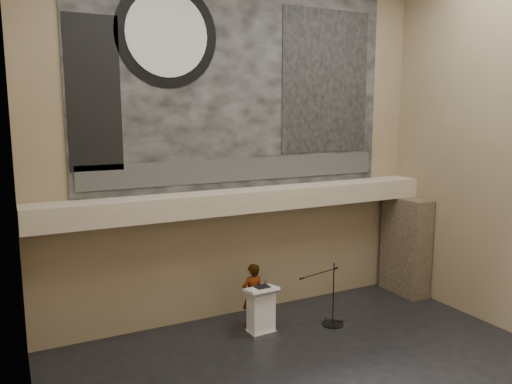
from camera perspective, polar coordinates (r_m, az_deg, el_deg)
wall_back at (r=12.14m, az=-1.72°, el=5.44°), size 10.00×0.02×8.50m
wall_left at (r=7.00m, az=-25.41°, el=1.80°), size 0.02×8.00×8.50m
soffit at (r=11.94m, az=-0.87°, el=-0.91°), size 10.00×0.80×0.50m
sprinkler_left at (r=11.35m, az=-8.04°, el=-2.98°), size 0.04×0.04×0.06m
sprinkler_right at (r=12.88m, az=6.84°, el=-1.49°), size 0.04×0.04×0.06m
banner at (r=12.11m, az=-1.69°, el=12.29°), size 8.00×0.05×5.00m
banner_text_strip at (r=12.13m, az=-1.57°, el=2.59°), size 7.76×0.02×0.55m
banner_clock_rim at (r=11.52m, az=-10.14°, el=17.32°), size 2.30×0.02×2.30m
banner_clock_face at (r=11.50m, az=-10.11°, el=17.34°), size 1.84×0.02×1.84m
banner_building_print at (r=13.28m, az=8.01°, el=12.36°), size 2.60×0.02×3.60m
banner_brick_print at (r=11.03m, az=-18.05°, el=10.60°), size 1.10×0.02×3.20m
stone_pier at (r=14.57m, az=16.71°, el=-5.90°), size 0.60×1.40×2.70m
lectern at (r=11.69m, az=0.58°, el=-13.41°), size 0.73×0.54×1.13m
binder at (r=11.48m, az=0.75°, el=-10.81°), size 0.34×0.28×0.04m
papers at (r=11.39m, az=0.20°, el=-11.06°), size 0.22×0.28×0.00m
speaker_person at (r=11.97m, az=-0.40°, el=-11.72°), size 0.59×0.41×1.54m
mic_stand at (r=12.38m, az=8.65°, el=-13.87°), size 1.35×0.52×1.53m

